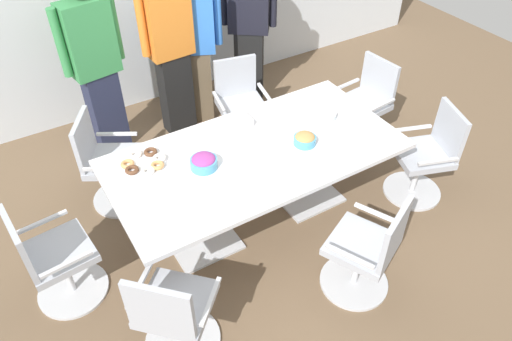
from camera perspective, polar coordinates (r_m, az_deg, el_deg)
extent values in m
cube|color=brown|center=(4.47, 0.00, -5.38)|extent=(10.00, 10.00, 0.01)
cube|color=silver|center=(3.97, 0.00, 1.96)|extent=(2.40, 1.20, 0.04)
cube|color=silver|center=(4.29, -6.35, -7.96)|extent=(0.56, 0.56, 0.02)
cylinder|color=silver|center=(4.03, -6.72, -4.61)|extent=(0.09, 0.09, 0.69)
cube|color=silver|center=(4.68, 5.76, -2.68)|extent=(0.56, 0.56, 0.02)
cylinder|color=silver|center=(4.45, 6.07, 0.65)|extent=(0.09, 0.09, 0.69)
cylinder|color=silver|center=(4.92, 17.75, -2.27)|extent=(0.69, 0.69, 0.02)
cylinder|color=silver|center=(4.78, 18.26, -0.39)|extent=(0.05, 0.05, 0.41)
cube|color=#ADB2BC|center=(4.64, 18.85, 1.77)|extent=(0.59, 0.59, 0.06)
cube|color=#ADB2BC|center=(4.60, 21.79, 4.39)|extent=(0.18, 0.43, 0.42)
cube|color=silver|center=(4.41, 20.56, 1.00)|extent=(0.36, 0.15, 0.02)
cube|color=silver|center=(4.73, 17.88, 4.74)|extent=(0.36, 0.15, 0.02)
cylinder|color=silver|center=(5.42, 11.61, 3.59)|extent=(0.59, 0.59, 0.02)
cylinder|color=silver|center=(5.29, 11.92, 5.44)|extent=(0.05, 0.05, 0.41)
cube|color=#ADB2BC|center=(5.17, 12.27, 7.54)|extent=(0.50, 0.50, 0.06)
cube|color=#ADB2BC|center=(5.19, 14.26, 10.46)|extent=(0.08, 0.44, 0.42)
cube|color=silver|center=(4.98, 14.50, 7.39)|extent=(0.37, 0.07, 0.02)
cube|color=silver|center=(5.24, 10.51, 9.86)|extent=(0.37, 0.07, 0.02)
cylinder|color=silver|center=(5.28, -1.54, 3.39)|extent=(0.64, 0.64, 0.02)
cylinder|color=silver|center=(5.15, -1.58, 5.29)|extent=(0.05, 0.05, 0.41)
cube|color=#ADB2BC|center=(5.02, -1.63, 7.45)|extent=(0.54, 0.54, 0.06)
cube|color=#ADB2BC|center=(5.06, -2.46, 10.95)|extent=(0.44, 0.13, 0.42)
cube|color=silver|center=(5.02, 1.03, 9.12)|extent=(0.10, 0.37, 0.02)
cube|color=silver|center=(4.89, -4.40, 8.06)|extent=(0.10, 0.37, 0.02)
cylinder|color=silver|center=(4.79, -15.34, -3.07)|extent=(0.74, 0.74, 0.02)
cylinder|color=silver|center=(4.65, -15.80, -1.16)|extent=(0.05, 0.05, 0.41)
cube|color=#ADB2BC|center=(4.50, -16.33, 1.05)|extent=(0.63, 0.63, 0.06)
cube|color=#ADB2BC|center=(4.42, -19.53, 3.39)|extent=(0.26, 0.40, 0.42)
cube|color=silver|center=(4.61, -16.00, 4.14)|extent=(0.33, 0.21, 0.02)
cube|color=silver|center=(4.25, -17.27, 0.17)|extent=(0.33, 0.21, 0.02)
cylinder|color=silver|center=(4.19, -20.57, -12.92)|extent=(0.59, 0.59, 0.02)
cylinder|color=silver|center=(4.03, -21.29, -11.09)|extent=(0.05, 0.05, 0.41)
cube|color=#ADB2BC|center=(3.86, -22.12, -8.93)|extent=(0.50, 0.50, 0.06)
cube|color=#ADB2BC|center=(3.69, -26.06, -7.80)|extent=(0.08, 0.44, 0.42)
cube|color=silver|center=(3.95, -23.72, -5.52)|extent=(0.37, 0.07, 0.02)
cube|color=silver|center=(3.60, -21.30, -10.18)|extent=(0.37, 0.07, 0.02)
cylinder|color=silver|center=(3.74, -8.54, -19.00)|extent=(0.76, 0.76, 0.02)
cylinder|color=silver|center=(3.56, -8.89, -17.26)|extent=(0.05, 0.05, 0.41)
cube|color=#ADB2BC|center=(3.37, -9.30, -15.16)|extent=(0.65, 0.65, 0.06)
cube|color=#ADB2BC|center=(3.07, -11.26, -15.75)|extent=(0.33, 0.34, 0.42)
cube|color=silver|center=(3.35, -13.52, -12.95)|extent=(0.28, 0.28, 0.02)
cube|color=silver|center=(3.21, -5.33, -14.99)|extent=(0.28, 0.28, 0.02)
cylinder|color=silver|center=(4.06, 11.37, -12.65)|extent=(0.72, 0.72, 0.02)
cylinder|color=silver|center=(3.89, 11.78, -10.76)|extent=(0.05, 0.05, 0.41)
cube|color=#ADB2BC|center=(3.71, 12.27, -8.52)|extent=(0.61, 0.61, 0.06)
cube|color=#ADB2BC|center=(3.51, 15.95, -7.28)|extent=(0.41, 0.22, 0.42)
cube|color=silver|center=(3.47, 10.89, -9.85)|extent=(0.18, 0.35, 0.02)
cube|color=silver|center=(3.79, 14.02, -4.92)|extent=(0.18, 0.35, 0.02)
cube|color=#232842|center=(5.19, -17.08, 6.58)|extent=(0.35, 0.25, 0.89)
cube|color=#388C4C|center=(4.81, -18.97, 14.42)|extent=(0.47, 0.29, 0.71)
cylinder|color=#388C4C|center=(4.89, -16.22, 15.88)|extent=(0.09, 0.09, 0.64)
cylinder|color=#388C4C|center=(4.72, -21.98, 13.63)|extent=(0.09, 0.09, 0.64)
cube|color=black|center=(5.34, -9.31, 8.98)|extent=(0.33, 0.22, 0.90)
cube|color=orange|center=(4.97, -10.34, 16.86)|extent=(0.45, 0.25, 0.71)
cylinder|color=orange|center=(5.06, -7.60, 18.04)|extent=(0.09, 0.09, 0.64)
cylinder|color=orange|center=(4.86, -13.26, 16.34)|extent=(0.09, 0.09, 0.64)
cube|color=brown|center=(5.50, -6.90, 9.87)|extent=(0.37, 0.31, 0.83)
cube|color=blue|center=(5.15, -7.58, 16.99)|extent=(0.49, 0.38, 0.66)
cylinder|color=blue|center=(5.15, -4.53, 17.58)|extent=(0.11, 0.11, 0.59)
cylinder|color=blue|center=(5.15, -10.69, 17.03)|extent=(0.11, 0.11, 0.59)
cube|color=black|center=(5.80, -0.80, 12.15)|extent=(0.38, 0.35, 0.87)
cube|color=black|center=(5.47, -0.88, 19.31)|extent=(0.48, 0.44, 0.69)
cylinder|color=#4C9EC6|center=(3.81, -6.13, 0.84)|extent=(0.21, 0.21, 0.08)
ellipsoid|color=#9E3D8E|center=(3.78, -6.17, 1.31)|extent=(0.19, 0.19, 0.07)
cylinder|color=#4C9EC6|center=(4.04, 5.74, 3.53)|extent=(0.19, 0.19, 0.07)
ellipsoid|color=tan|center=(4.02, 5.77, 3.93)|extent=(0.16, 0.16, 0.06)
cylinder|color=white|center=(3.94, -12.99, 0.79)|extent=(0.35, 0.35, 0.01)
torus|color=white|center=(3.93, -11.27, 1.45)|extent=(0.11, 0.11, 0.03)
torus|color=brown|center=(4.00, -12.25, 2.14)|extent=(0.11, 0.11, 0.03)
torus|color=white|center=(4.01, -13.97, 1.88)|extent=(0.11, 0.11, 0.03)
torus|color=tan|center=(3.93, -14.83, 0.73)|extent=(0.11, 0.11, 0.03)
torus|color=brown|center=(3.86, -14.33, 0.06)|extent=(0.11, 0.11, 0.03)
torus|color=white|center=(3.83, -12.56, -0.05)|extent=(0.11, 0.11, 0.03)
torus|color=tan|center=(3.86, -11.48, 0.60)|extent=(0.11, 0.11, 0.03)
cylinder|color=white|center=(4.39, 7.83, 6.25)|extent=(0.23, 0.23, 0.01)
cylinder|color=silver|center=(4.39, 7.84, 6.32)|extent=(0.23, 0.23, 0.01)
cylinder|color=white|center=(4.39, 7.84, 6.38)|extent=(0.23, 0.23, 0.01)
cylinder|color=silver|center=(4.38, 7.85, 6.45)|extent=(0.23, 0.23, 0.01)
cylinder|color=white|center=(4.38, 7.86, 6.51)|extent=(0.23, 0.23, 0.01)
cylinder|color=silver|center=(4.38, 7.87, 6.58)|extent=(0.23, 0.23, 0.01)
cylinder|color=white|center=(4.37, 7.87, 6.64)|extent=(0.23, 0.23, 0.01)
cylinder|color=silver|center=(4.37, 7.88, 6.71)|extent=(0.23, 0.23, 0.01)
cylinder|color=white|center=(4.37, 7.89, 6.77)|extent=(0.23, 0.23, 0.01)
cube|color=white|center=(4.24, -2.01, 5.78)|extent=(0.19, 0.19, 0.07)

